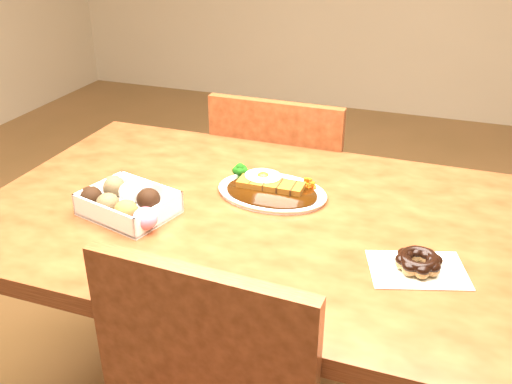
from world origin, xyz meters
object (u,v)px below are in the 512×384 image
(table, at_px, (247,247))
(chair_far, at_px, (285,205))
(donut_box, at_px, (126,202))
(katsu_curry_plate, at_px, (271,189))
(pon_de_ring, at_px, (418,262))

(table, relative_size, chair_far, 1.38)
(chair_far, distance_m, donut_box, 0.73)
(chair_far, xyz_separation_m, katsu_curry_plate, (0.09, -0.44, 0.28))
(katsu_curry_plate, height_order, donut_box, donut_box)
(table, bearing_deg, pon_de_ring, -16.39)
(table, xyz_separation_m, chair_far, (-0.07, 0.53, -0.17))
(table, relative_size, donut_box, 5.26)
(katsu_curry_plate, bearing_deg, pon_de_ring, -29.53)
(table, bearing_deg, katsu_curry_plate, 74.46)
(chair_far, bearing_deg, pon_de_ring, 125.41)
(katsu_curry_plate, distance_m, pon_de_ring, 0.41)
(chair_far, bearing_deg, donut_box, 74.94)
(table, relative_size, pon_de_ring, 5.76)
(katsu_curry_plate, distance_m, donut_box, 0.34)
(pon_de_ring, bearing_deg, chair_far, 125.01)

